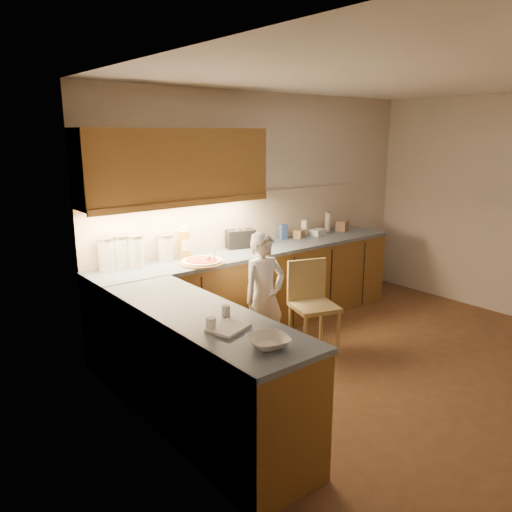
# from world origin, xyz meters

# --- Properties ---
(room) EXTENTS (4.54, 4.50, 2.62)m
(room) POSITION_xyz_m (0.00, 0.00, 1.68)
(room) COLOR #57341D
(room) RESTS_ON ground
(l_counter) EXTENTS (3.77, 2.62, 0.92)m
(l_counter) POSITION_xyz_m (-0.92, 1.25, 0.46)
(l_counter) COLOR brown
(l_counter) RESTS_ON ground
(backsplash) EXTENTS (3.75, 0.02, 0.58)m
(backsplash) POSITION_xyz_m (-0.38, 1.99, 1.21)
(backsplash) COLOR beige
(backsplash) RESTS_ON l_counter
(upper_cabinets) EXTENTS (1.95, 0.36, 0.73)m
(upper_cabinets) POSITION_xyz_m (-1.27, 1.82, 1.85)
(upper_cabinets) COLOR brown
(upper_cabinets) RESTS_ON ground
(pizza_on_board) EXTENTS (0.44, 0.44, 0.18)m
(pizza_on_board) POSITION_xyz_m (-1.20, 1.54, 0.94)
(pizza_on_board) COLOR #A98654
(pizza_on_board) RESTS_ON l_counter
(child) EXTENTS (0.48, 0.33, 1.26)m
(child) POSITION_xyz_m (-0.83, 1.03, 0.63)
(child) COLOR white
(child) RESTS_ON ground
(wooden_chair) EXTENTS (0.53, 0.53, 0.92)m
(wooden_chair) POSITION_xyz_m (-0.34, 0.90, 0.54)
(wooden_chair) COLOR tan
(wooden_chair) RESTS_ON ground
(mixing_bowl) EXTENTS (0.30, 0.30, 0.06)m
(mixing_bowl) POSITION_xyz_m (-1.95, -0.34, 0.95)
(mixing_bowl) COLOR white
(mixing_bowl) RESTS_ON l_counter
(canister_a) EXTENTS (0.15, 0.15, 0.31)m
(canister_a) POSITION_xyz_m (-2.02, 1.88, 1.08)
(canister_a) COLOR silver
(canister_a) RESTS_ON l_counter
(canister_b) EXTENTS (0.18, 0.18, 0.31)m
(canister_b) POSITION_xyz_m (-1.88, 1.89, 1.08)
(canister_b) COLOR white
(canister_b) RESTS_ON l_counter
(canister_c) EXTENTS (0.16, 0.16, 0.31)m
(canister_c) POSITION_xyz_m (-1.75, 1.84, 1.08)
(canister_c) COLOR silver
(canister_c) RESTS_ON l_counter
(canister_d) EXTENTS (0.16, 0.16, 0.26)m
(canister_d) POSITION_xyz_m (-1.40, 1.88, 1.05)
(canister_d) COLOR beige
(canister_d) RESTS_ON l_counter
(oil_jug) EXTENTS (0.13, 0.10, 0.33)m
(oil_jug) POSITION_xyz_m (-1.22, 1.83, 1.07)
(oil_jug) COLOR #B39923
(oil_jug) RESTS_ON l_counter
(toaster) EXTENTS (0.35, 0.27, 0.20)m
(toaster) POSITION_xyz_m (-0.49, 1.86, 1.02)
(toaster) COLOR black
(toaster) RESTS_ON l_counter
(steel_pot) EXTENTS (0.15, 0.15, 0.11)m
(steel_pot) POSITION_xyz_m (-0.20, 1.86, 0.98)
(steel_pot) COLOR silver
(steel_pot) RESTS_ON l_counter
(blue_box) EXTENTS (0.10, 0.07, 0.18)m
(blue_box) POSITION_xyz_m (0.18, 1.89, 1.01)
(blue_box) COLOR #3659A2
(blue_box) RESTS_ON l_counter
(card_box_a) EXTENTS (0.16, 0.14, 0.10)m
(card_box_a) POSITION_xyz_m (0.39, 1.84, 0.97)
(card_box_a) COLOR #997952
(card_box_a) RESTS_ON l_counter
(white_bottle) EXTENTS (0.08, 0.08, 0.19)m
(white_bottle) POSITION_xyz_m (0.54, 1.90, 1.02)
(white_bottle) COLOR white
(white_bottle) RESTS_ON l_counter
(flat_pack) EXTENTS (0.20, 0.16, 0.07)m
(flat_pack) POSITION_xyz_m (0.68, 1.81, 0.96)
(flat_pack) COLOR white
(flat_pack) RESTS_ON l_counter
(tall_jar) EXTENTS (0.08, 0.08, 0.25)m
(tall_jar) POSITION_xyz_m (0.94, 1.89, 1.05)
(tall_jar) COLOR beige
(tall_jar) RESTS_ON l_counter
(card_box_b) EXTENTS (0.20, 0.17, 0.13)m
(card_box_b) POSITION_xyz_m (1.13, 1.80, 0.98)
(card_box_b) COLOR #9C7054
(card_box_b) RESTS_ON l_counter
(dough_cloth) EXTENTS (0.30, 0.27, 0.02)m
(dough_cloth) POSITION_xyz_m (-1.98, 0.03, 0.93)
(dough_cloth) COLOR white
(dough_cloth) RESTS_ON l_counter
(spice_jar_a) EXTENTS (0.09, 0.09, 0.09)m
(spice_jar_a) POSITION_xyz_m (-2.07, 0.08, 0.96)
(spice_jar_a) COLOR white
(spice_jar_a) RESTS_ON l_counter
(spice_jar_b) EXTENTS (0.06, 0.06, 0.08)m
(spice_jar_b) POSITION_xyz_m (-1.85, 0.23, 0.96)
(spice_jar_b) COLOR white
(spice_jar_b) RESTS_ON l_counter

